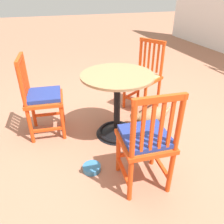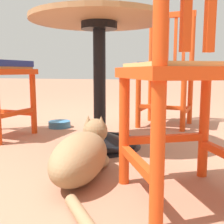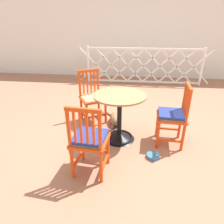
{
  "view_description": "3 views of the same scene",
  "coord_description": "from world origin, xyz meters",
  "px_view_note": "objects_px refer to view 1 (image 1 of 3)",
  "views": [
    {
      "loc": [
        1.89,
        -0.75,
        1.51
      ],
      "look_at": [
        0.06,
        -0.15,
        0.4
      ],
      "focal_mm": 35.33,
      "sensor_mm": 36.0,
      "label": 1
    },
    {
      "loc": [
        -0.67,
        1.46,
        0.44
      ],
      "look_at": [
        -0.14,
        -0.15,
        0.19
      ],
      "focal_mm": 44.94,
      "sensor_mm": 36.0,
      "label": 2
    },
    {
      "loc": [
        0.08,
        -2.67,
        1.7
      ],
      "look_at": [
        -0.21,
        -0.13,
        0.5
      ],
      "focal_mm": 31.79,
      "sensor_mm": 36.0,
      "label": 3
    }
  ],
  "objects_px": {
    "orange_chair_facing_out": "(144,78)",
    "pet_water_bowl": "(92,168)",
    "tabby_cat": "(149,116)",
    "orange_chair_near_fence": "(42,98)",
    "orange_chair_by_planter": "(146,141)",
    "cafe_table": "(117,112)"
  },
  "relations": [
    {
      "from": "orange_chair_facing_out",
      "to": "orange_chair_near_fence",
      "type": "height_order",
      "value": "same"
    },
    {
      "from": "cafe_table",
      "to": "pet_water_bowl",
      "type": "relative_size",
      "value": 4.47
    },
    {
      "from": "orange_chair_near_fence",
      "to": "tabby_cat",
      "type": "xyz_separation_m",
      "value": [
        0.18,
        1.24,
        -0.35
      ]
    },
    {
      "from": "cafe_table",
      "to": "pet_water_bowl",
      "type": "bearing_deg",
      "value": -40.41
    },
    {
      "from": "orange_chair_by_planter",
      "to": "pet_water_bowl",
      "type": "xyz_separation_m",
      "value": [
        -0.27,
        -0.39,
        -0.42
      ]
    },
    {
      "from": "orange_chair_facing_out",
      "to": "orange_chair_near_fence",
      "type": "distance_m",
      "value": 1.36
    },
    {
      "from": "cafe_table",
      "to": "tabby_cat",
      "type": "relative_size",
      "value": 1.08
    },
    {
      "from": "orange_chair_near_fence",
      "to": "orange_chair_by_planter",
      "type": "distance_m",
      "value": 1.28
    },
    {
      "from": "orange_chair_facing_out",
      "to": "orange_chair_by_planter",
      "type": "height_order",
      "value": "same"
    },
    {
      "from": "orange_chair_facing_out",
      "to": "tabby_cat",
      "type": "xyz_separation_m",
      "value": [
        0.43,
        -0.1,
        -0.34
      ]
    },
    {
      "from": "cafe_table",
      "to": "orange_chair_by_planter",
      "type": "bearing_deg",
      "value": -1.89
    },
    {
      "from": "orange_chair_near_fence",
      "to": "tabby_cat",
      "type": "bearing_deg",
      "value": 81.69
    },
    {
      "from": "orange_chair_near_fence",
      "to": "orange_chair_by_planter",
      "type": "height_order",
      "value": "same"
    },
    {
      "from": "orange_chair_near_fence",
      "to": "orange_chair_by_planter",
      "type": "bearing_deg",
      "value": 35.41
    },
    {
      "from": "cafe_table",
      "to": "orange_chair_by_planter",
      "type": "height_order",
      "value": "orange_chair_by_planter"
    },
    {
      "from": "orange_chair_facing_out",
      "to": "pet_water_bowl",
      "type": "bearing_deg",
      "value": -44.02
    },
    {
      "from": "pet_water_bowl",
      "to": "orange_chair_facing_out",
      "type": "bearing_deg",
      "value": 135.98
    },
    {
      "from": "orange_chair_facing_out",
      "to": "cafe_table",
      "type": "bearing_deg",
      "value": -47.03
    },
    {
      "from": "orange_chair_near_fence",
      "to": "cafe_table",
      "type": "bearing_deg",
      "value": 69.91
    },
    {
      "from": "tabby_cat",
      "to": "orange_chair_near_fence",
      "type": "bearing_deg",
      "value": -98.31
    },
    {
      "from": "orange_chair_by_planter",
      "to": "tabby_cat",
      "type": "xyz_separation_m",
      "value": [
        -0.86,
        0.5,
        -0.35
      ]
    },
    {
      "from": "orange_chair_by_planter",
      "to": "pet_water_bowl",
      "type": "distance_m",
      "value": 0.64
    }
  ]
}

